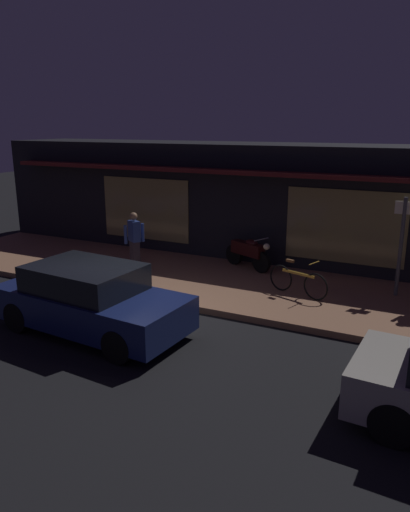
{
  "coord_description": "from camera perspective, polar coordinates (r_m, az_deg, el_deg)",
  "views": [
    {
      "loc": [
        5.52,
        -8.22,
        4.18
      ],
      "look_at": [
        0.26,
        2.4,
        0.95
      ],
      "focal_mm": 34.02,
      "sensor_mm": 36.0,
      "label": 1
    }
  ],
  "objects": [
    {
      "name": "motorcycle",
      "position": [
        13.94,
        5.13,
        0.5
      ],
      "size": [
        1.61,
        0.86,
        0.97
      ],
      "color": "black",
      "rests_on": "sidewalk_slab"
    },
    {
      "name": "bicycle_parked",
      "position": [
        11.96,
        10.85,
        -2.91
      ],
      "size": [
        1.59,
        0.61,
        0.91
      ],
      "color": "black",
      "rests_on": "sidewalk_slab"
    },
    {
      "name": "sidewalk_slab",
      "position": [
        13.16,
        0.15,
        -2.93
      ],
      "size": [
        18.0,
        4.0,
        0.15
      ],
      "primitive_type": "cube",
      "color": "#8C6047",
      "rests_on": "ground_plane"
    },
    {
      "name": "person_photographer",
      "position": [
        13.77,
        -8.3,
        1.86
      ],
      "size": [
        0.44,
        0.57,
        1.67
      ],
      "color": "#28232D",
      "rests_on": "sidewalk_slab"
    },
    {
      "name": "ground_plane",
      "position": [
        10.75,
        -7.0,
        -7.77
      ],
      "size": [
        60.0,
        60.0,
        0.0
      ],
      "primitive_type": "plane",
      "color": "black"
    },
    {
      "name": "storefront_building",
      "position": [
        15.8,
        5.62,
        6.52
      ],
      "size": [
        18.0,
        3.3,
        3.6
      ],
      "color": "black",
      "rests_on": "ground_plane"
    },
    {
      "name": "parked_car_far",
      "position": [
        10.27,
        -13.38,
        -4.98
      ],
      "size": [
        4.22,
        2.06,
        1.42
      ],
      "color": "black",
      "rests_on": "ground_plane"
    },
    {
      "name": "sign_post",
      "position": [
        12.39,
        22.09,
        1.66
      ],
      "size": [
        0.44,
        0.09,
        2.4
      ],
      "color": "#47474C",
      "rests_on": "sidewalk_slab"
    }
  ]
}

